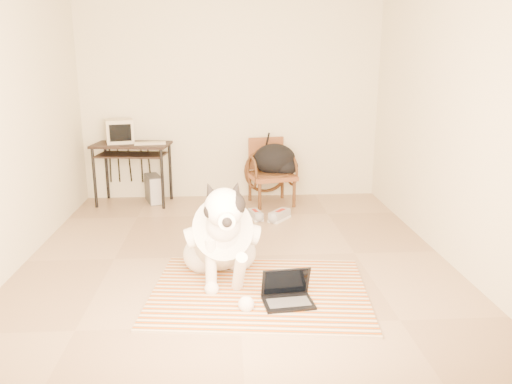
{
  "coord_description": "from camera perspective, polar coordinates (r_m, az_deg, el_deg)",
  "views": [
    {
      "loc": [
        -0.09,
        -4.54,
        1.85
      ],
      "look_at": [
        0.17,
        -0.4,
        0.75
      ],
      "focal_mm": 35.0,
      "sensor_mm": 36.0,
      "label": 1
    }
  ],
  "objects": [
    {
      "name": "floor",
      "position": [
        4.9,
        -2.27,
        -7.33
      ],
      "size": [
        4.5,
        4.5,
        0.0
      ],
      "primitive_type": "plane",
      "color": "#9F8161",
      "rests_on": "ground"
    },
    {
      "name": "wall_back",
      "position": [
        6.81,
        -2.86,
        10.61
      ],
      "size": [
        4.5,
        0.0,
        4.5
      ],
      "primitive_type": "plane",
      "rotation": [
        1.57,
        0.0,
        0.0
      ],
      "color": "beige",
      "rests_on": "floor"
    },
    {
      "name": "wall_front",
      "position": [
        2.35,
        -1.28,
        2.54
      ],
      "size": [
        4.5,
        0.0,
        4.5
      ],
      "primitive_type": "plane",
      "rotation": [
        -1.57,
        0.0,
        0.0
      ],
      "color": "beige",
      "rests_on": "floor"
    },
    {
      "name": "wall_left",
      "position": [
        4.95,
        -26.48,
        7.51
      ],
      "size": [
        0.0,
        4.5,
        4.5
      ],
      "primitive_type": "plane",
      "rotation": [
        1.57,
        0.0,
        1.57
      ],
      "color": "beige",
      "rests_on": "floor"
    },
    {
      "name": "wall_right",
      "position": [
        5.03,
        21.25,
        8.13
      ],
      "size": [
        0.0,
        4.5,
        4.5
      ],
      "primitive_type": "plane",
      "rotation": [
        1.57,
        0.0,
        -1.57
      ],
      "color": "beige",
      "rests_on": "floor"
    },
    {
      "name": "rug",
      "position": [
        4.18,
        0.39,
        -11.31
      ],
      "size": [
        1.88,
        1.52,
        0.02
      ],
      "color": "#BA4A09",
      "rests_on": "floor"
    },
    {
      "name": "dog",
      "position": [
        4.26,
        -3.96,
        -5.25
      ],
      "size": [
        0.65,
        1.34,
        0.98
      ],
      "color": "white",
      "rests_on": "rug"
    },
    {
      "name": "laptop",
      "position": [
        3.97,
        3.59,
        -11.57
      ],
      "size": [
        0.41,
        0.32,
        0.27
      ],
      "color": "black",
      "rests_on": "rug"
    },
    {
      "name": "computer_desk",
      "position": [
        6.69,
        -14.0,
        4.43
      ],
      "size": [
        1.02,
        0.65,
        0.8
      ],
      "color": "black",
      "rests_on": "floor"
    },
    {
      "name": "crt_monitor",
      "position": [
        6.76,
        -15.33,
        6.72
      ],
      "size": [
        0.41,
        0.4,
        0.3
      ],
      "color": "beige",
      "rests_on": "computer_desk"
    },
    {
      "name": "desk_keyboard",
      "position": [
        6.57,
        -12.01,
        5.48
      ],
      "size": [
        0.41,
        0.19,
        0.03
      ],
      "primitive_type": "cube",
      "rotation": [
        0.0,
        0.0,
        0.12
      ],
      "color": "beige",
      "rests_on": "computer_desk"
    },
    {
      "name": "pc_tower",
      "position": [
        6.81,
        -11.63,
        0.36
      ],
      "size": [
        0.28,
        0.42,
        0.37
      ],
      "color": "#49494B",
      "rests_on": "floor"
    },
    {
      "name": "rattan_chair",
      "position": [
        6.59,
        1.66,
        2.37
      ],
      "size": [
        0.67,
        0.65,
        0.85
      ],
      "color": "brown",
      "rests_on": "floor"
    },
    {
      "name": "backpack",
      "position": [
        6.55,
        2.36,
        3.62
      ],
      "size": [
        0.58,
        0.46,
        0.41
      ],
      "color": "black",
      "rests_on": "rattan_chair"
    },
    {
      "name": "sneaker_left",
      "position": [
        6.01,
        -0.05,
        -2.65
      ],
      "size": [
        0.18,
        0.3,
        0.1
      ],
      "color": "white",
      "rests_on": "floor"
    },
    {
      "name": "sneaker_right",
      "position": [
        5.97,
        2.71,
        -2.72
      ],
      "size": [
        0.3,
        0.34,
        0.11
      ],
      "color": "white",
      "rests_on": "floor"
    }
  ]
}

